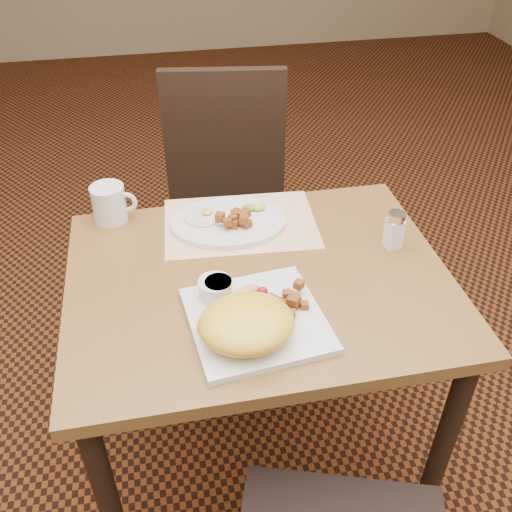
% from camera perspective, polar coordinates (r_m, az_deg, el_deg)
% --- Properties ---
extents(ground, '(8.00, 8.00, 0.00)m').
position_cam_1_polar(ground, '(1.92, 0.25, -19.56)').
color(ground, black).
rests_on(ground, ground).
extents(table, '(0.90, 0.70, 0.75)m').
position_cam_1_polar(table, '(1.42, 0.32, -5.45)').
color(table, brown).
rests_on(table, ground).
extents(chair_far, '(0.48, 0.49, 0.97)m').
position_cam_1_polar(chair_far, '(2.01, -2.97, 5.46)').
color(chair_far, black).
rests_on(chair_far, ground).
extents(placemat, '(0.42, 0.31, 0.00)m').
position_cam_1_polar(placemat, '(1.52, -1.58, 3.29)').
color(placemat, white).
rests_on(placemat, table).
extents(plate_square, '(0.31, 0.31, 0.02)m').
position_cam_1_polar(plate_square, '(1.23, 0.04, -6.42)').
color(plate_square, silver).
rests_on(plate_square, table).
extents(plate_oval, '(0.32, 0.25, 0.02)m').
position_cam_1_polar(plate_oval, '(1.51, -2.78, 3.36)').
color(plate_oval, silver).
rests_on(plate_oval, placemat).
extents(hollandaise_mound, '(0.20, 0.18, 0.07)m').
position_cam_1_polar(hollandaise_mound, '(1.16, -1.04, -6.81)').
color(hollandaise_mound, yellow).
rests_on(hollandaise_mound, plate_square).
extents(ramekin, '(0.08, 0.08, 0.04)m').
position_cam_1_polar(ramekin, '(1.26, -4.08, -3.19)').
color(ramekin, silver).
rests_on(ramekin, plate_square).
extents(garnish_sq, '(0.08, 0.05, 0.03)m').
position_cam_1_polar(garnish_sq, '(1.27, -0.47, -3.57)').
color(garnish_sq, '#387223').
rests_on(garnish_sq, plate_square).
extents(fried_egg, '(0.10, 0.10, 0.02)m').
position_cam_1_polar(fried_egg, '(1.52, -5.31, 4.02)').
color(fried_egg, white).
rests_on(fried_egg, plate_oval).
extents(garnish_ov, '(0.07, 0.04, 0.02)m').
position_cam_1_polar(garnish_ov, '(1.54, -0.10, 4.92)').
color(garnish_ov, '#387223').
rests_on(garnish_ov, plate_oval).
extents(salt_shaker, '(0.05, 0.05, 0.10)m').
position_cam_1_polar(salt_shaker, '(1.45, 13.67, 2.58)').
color(salt_shaker, white).
rests_on(salt_shaker, table).
extents(coffee_mug, '(0.12, 0.09, 0.10)m').
position_cam_1_polar(coffee_mug, '(1.56, -14.39, 5.13)').
color(coffee_mug, silver).
rests_on(coffee_mug, table).
extents(home_fries_sq, '(0.09, 0.10, 0.03)m').
position_cam_1_polar(home_fries_sq, '(1.24, 3.33, -4.52)').
color(home_fries_sq, '#934A17').
rests_on(home_fries_sq, plate_square).
extents(home_fries_ov, '(0.10, 0.10, 0.04)m').
position_cam_1_polar(home_fries_ov, '(1.48, -1.98, 3.68)').
color(home_fries_ov, '#934A17').
rests_on(home_fries_ov, plate_oval).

